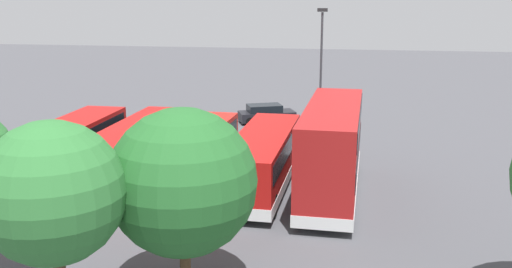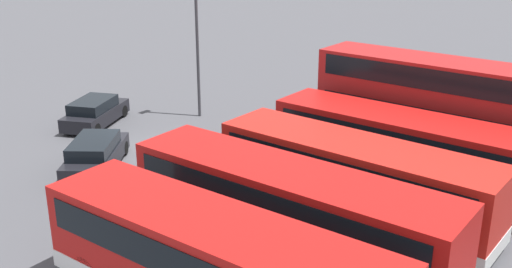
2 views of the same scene
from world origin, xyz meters
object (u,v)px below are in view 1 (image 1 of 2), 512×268
at_px(bus_double_decker_near_end, 332,148).
at_px(car_small_green, 266,114).
at_px(bus_single_deck_second, 263,159).
at_px(car_hatchback_silver, 203,125).
at_px(lamp_post_tall, 321,63).
at_px(bus_single_deck_fifth, 68,148).
at_px(waste_bin_yellow, 55,129).
at_px(bus_single_deck_third, 192,156).
at_px(bus_single_deck_fourth, 135,150).

height_order(bus_double_decker_near_end, car_small_green, bus_double_decker_near_end).
xyz_separation_m(bus_single_deck_second, car_hatchback_silver, (6.18, -11.01, -0.92)).
bearing_deg(bus_double_decker_near_end, lamp_post_tall, -83.65).
relative_size(bus_single_deck_second, bus_single_deck_fifth, 0.99).
relative_size(bus_single_deck_second, lamp_post_tall, 1.16).
bearing_deg(waste_bin_yellow, car_hatchback_silver, -168.48).
height_order(bus_single_deck_third, bus_single_deck_fourth, same).
height_order(bus_single_deck_third, car_small_green, bus_single_deck_third).
height_order(bus_single_deck_fourth, bus_single_deck_fifth, same).
bearing_deg(waste_bin_yellow, bus_single_deck_third, 145.08).
relative_size(bus_double_decker_near_end, bus_single_deck_third, 1.06).
relative_size(bus_single_deck_fourth, bus_single_deck_fifth, 1.05).
bearing_deg(car_hatchback_silver, car_small_green, -128.99).
bearing_deg(bus_single_deck_fourth, bus_single_deck_second, 175.44).
bearing_deg(bus_single_deck_second, bus_double_decker_near_end, 176.43).
height_order(bus_single_deck_third, car_hatchback_silver, bus_single_deck_third).
height_order(bus_single_deck_second, bus_single_deck_fifth, same).
bearing_deg(bus_single_deck_fifth, bus_single_deck_third, 176.94).
height_order(bus_single_deck_third, waste_bin_yellow, bus_single_deck_third).
relative_size(bus_single_deck_fourth, car_small_green, 2.34).
distance_m(lamp_post_tall, waste_bin_yellow, 19.50).
bearing_deg(bus_single_deck_fifth, waste_bin_yellow, -56.63).
bearing_deg(waste_bin_yellow, bus_single_deck_fifth, 123.37).
relative_size(bus_single_deck_fourth, lamp_post_tall, 1.23).
xyz_separation_m(bus_single_deck_fourth, lamp_post_tall, (-9.16, -11.86, 3.53)).
bearing_deg(bus_single_deck_fifth, car_hatchback_silver, -113.97).
height_order(bus_single_deck_fifth, car_small_green, bus_single_deck_fifth).
relative_size(lamp_post_tall, waste_bin_yellow, 9.38).
xyz_separation_m(bus_single_deck_second, bus_single_deck_third, (3.76, -0.00, -0.00)).
xyz_separation_m(bus_single_deck_second, bus_single_deck_fourth, (7.08, -0.56, 0.00)).
distance_m(bus_single_deck_third, car_hatchback_silver, 11.31).
height_order(bus_single_deck_third, lamp_post_tall, lamp_post_tall).
relative_size(car_small_green, lamp_post_tall, 0.53).
distance_m(bus_double_decker_near_end, bus_single_deck_fourth, 10.63).
bearing_deg(bus_double_decker_near_end, bus_single_deck_fifth, -2.39).
bearing_deg(bus_single_deck_fourth, bus_double_decker_near_end, 175.77).
distance_m(car_hatchback_silver, lamp_post_tall, 9.48).
bearing_deg(lamp_post_tall, bus_double_decker_near_end, 96.35).
height_order(bus_single_deck_second, bus_single_deck_fourth, same).
relative_size(bus_single_deck_third, bus_single_deck_fifth, 0.98).
bearing_deg(lamp_post_tall, bus_single_deck_third, 64.81).
distance_m(bus_single_deck_third, bus_single_deck_fourth, 3.37).
xyz_separation_m(bus_single_deck_third, car_small_green, (-1.44, -15.77, -0.92)).
height_order(bus_single_deck_second, lamp_post_tall, lamp_post_tall).
distance_m(bus_single_deck_fifth, car_small_green, 17.64).
bearing_deg(bus_single_deck_fourth, bus_single_deck_third, 170.37).
relative_size(bus_single_deck_fourth, car_hatchback_silver, 2.30).
relative_size(bus_single_deck_second, car_small_green, 2.20).
xyz_separation_m(bus_single_deck_fourth, bus_single_deck_fifth, (3.82, 0.18, -0.00)).
xyz_separation_m(bus_double_decker_near_end, bus_single_deck_second, (3.49, -0.22, -0.83)).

